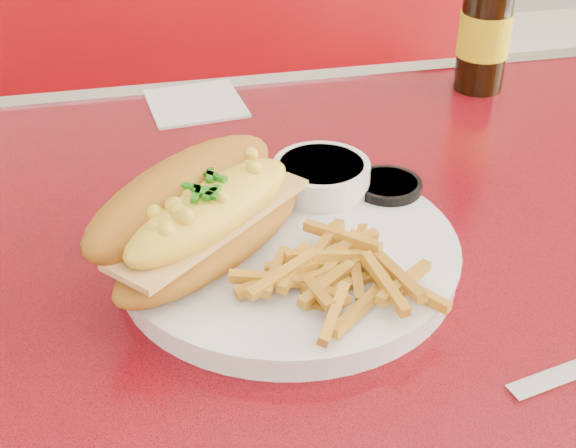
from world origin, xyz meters
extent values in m
cube|color=red|center=(0.00, 0.00, 0.75)|extent=(1.20, 0.80, 0.04)
cube|color=silver|center=(0.00, 0.40, 0.75)|extent=(1.22, 0.03, 0.04)
cube|color=maroon|center=(0.00, 0.78, 0.23)|extent=(1.20, 0.50, 0.45)
cube|color=maroon|center=(0.00, 1.00, 0.68)|extent=(1.20, 0.08, 0.45)
cylinder|color=white|center=(0.01, 0.02, 0.78)|extent=(0.31, 0.31, 0.02)
cylinder|color=white|center=(0.01, 0.02, 0.79)|extent=(0.31, 0.31, 0.00)
ellipsoid|color=#AD6A1B|center=(-0.05, 0.01, 0.81)|extent=(0.20, 0.19, 0.04)
cube|color=#ECB569|center=(-0.05, 0.01, 0.83)|extent=(0.18, 0.16, 0.01)
ellipsoid|color=yellow|center=(-0.05, 0.01, 0.84)|extent=(0.17, 0.16, 0.04)
ellipsoid|color=#AD6A1B|center=(-0.07, 0.03, 0.84)|extent=(0.20, 0.19, 0.08)
cube|color=silver|center=(0.08, 0.03, 0.79)|extent=(0.06, 0.13, 0.00)
cube|color=silver|center=(0.05, 0.10, 0.79)|extent=(0.03, 0.04, 0.00)
cylinder|color=white|center=(0.06, 0.10, 0.79)|extent=(0.11, 0.11, 0.05)
cylinder|color=black|center=(0.06, 0.10, 0.82)|extent=(0.10, 0.10, 0.01)
cylinder|color=black|center=(0.12, 0.08, 0.79)|extent=(0.06, 0.06, 0.03)
cylinder|color=#D47D4D|center=(0.12, 0.08, 0.80)|extent=(0.05, 0.05, 0.01)
cylinder|color=black|center=(0.31, 0.32, 0.85)|extent=(0.07, 0.07, 0.15)
cylinder|color=yellow|center=(0.31, 0.32, 0.84)|extent=(0.08, 0.08, 0.05)
cube|color=silver|center=(-0.03, 0.35, 0.77)|extent=(0.12, 0.12, 0.00)
camera|label=1|loc=(-0.10, -0.51, 1.17)|focal=50.00mm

